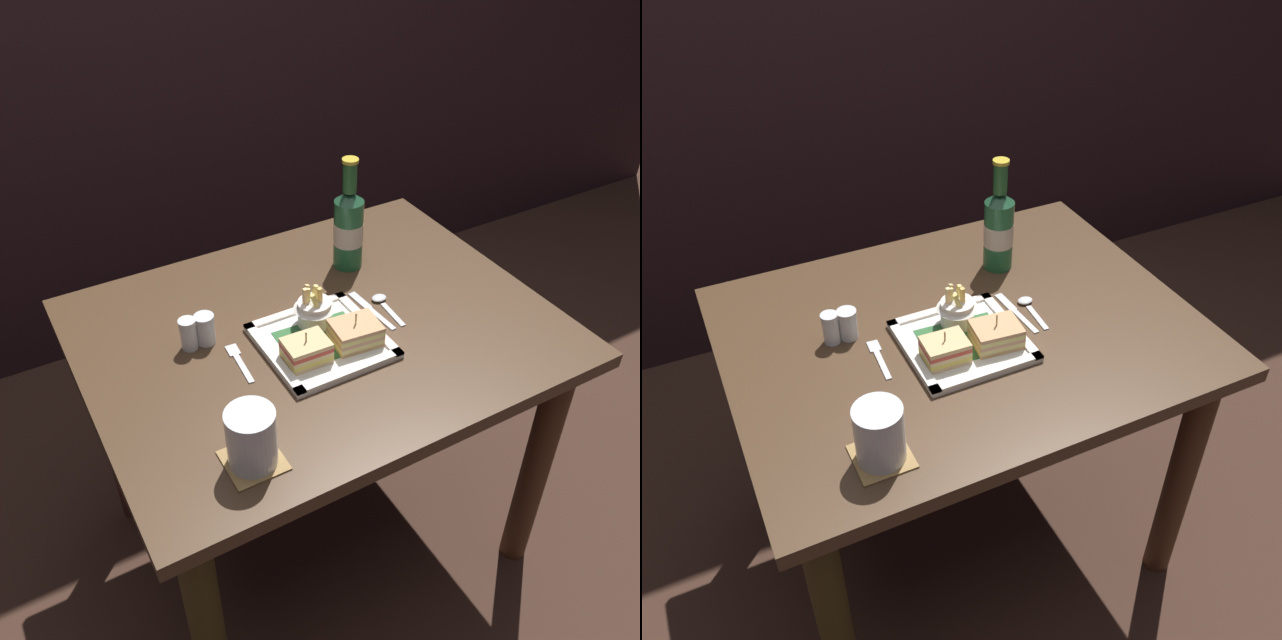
% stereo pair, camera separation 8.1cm
% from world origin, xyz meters
% --- Properties ---
extents(ground_plane, '(6.00, 6.00, 0.00)m').
position_xyz_m(ground_plane, '(0.00, 0.00, 0.00)').
color(ground_plane, '#3E271D').
extents(dining_table, '(1.00, 0.79, 0.73)m').
position_xyz_m(dining_table, '(0.00, 0.00, 0.60)').
color(dining_table, '#483220').
rests_on(dining_table, ground_plane).
extents(square_plate, '(0.25, 0.25, 0.02)m').
position_xyz_m(square_plate, '(-0.02, -0.06, 0.73)').
color(square_plate, white).
rests_on(square_plate, dining_table).
extents(sandwich_half_left, '(0.09, 0.07, 0.07)m').
position_xyz_m(sandwich_half_left, '(-0.08, -0.09, 0.76)').
color(sandwich_half_left, '#E0B57C').
rests_on(sandwich_half_left, square_plate).
extents(sandwich_half_right, '(0.11, 0.09, 0.07)m').
position_xyz_m(sandwich_half_right, '(0.03, -0.09, 0.76)').
color(sandwich_half_right, tan).
rests_on(sandwich_half_right, square_plate).
extents(fries_cup, '(0.09, 0.09, 0.10)m').
position_xyz_m(fries_cup, '(-0.01, -0.00, 0.78)').
color(fries_cup, white).
rests_on(fries_cup, square_plate).
extents(beer_bottle, '(0.07, 0.07, 0.28)m').
position_xyz_m(beer_bottle, '(0.18, 0.18, 0.83)').
color(beer_bottle, '#206036').
rests_on(beer_bottle, dining_table).
extents(drink_coaster, '(0.10, 0.10, 0.00)m').
position_xyz_m(drink_coaster, '(-0.28, -0.27, 0.73)').
color(drink_coaster, olive).
rests_on(drink_coaster, dining_table).
extents(water_glass, '(0.09, 0.09, 0.11)m').
position_xyz_m(water_glass, '(-0.28, -0.27, 0.78)').
color(water_glass, silver).
rests_on(water_glass, dining_table).
extents(fork, '(0.03, 0.13, 0.00)m').
position_xyz_m(fork, '(-0.20, -0.02, 0.73)').
color(fork, silver).
rests_on(fork, dining_table).
extents(knife, '(0.02, 0.16, 0.00)m').
position_xyz_m(knife, '(0.13, -0.00, 0.73)').
color(knife, silver).
rests_on(knife, dining_table).
extents(spoon, '(0.03, 0.12, 0.01)m').
position_xyz_m(spoon, '(0.17, -0.00, 0.73)').
color(spoon, silver).
rests_on(spoon, dining_table).
extents(salt_shaker, '(0.04, 0.04, 0.07)m').
position_xyz_m(salt_shaker, '(-0.27, 0.07, 0.76)').
color(salt_shaker, silver).
rests_on(salt_shaker, dining_table).
extents(pepper_shaker, '(0.04, 0.04, 0.07)m').
position_xyz_m(pepper_shaker, '(-0.23, 0.07, 0.76)').
color(pepper_shaker, silver).
rests_on(pepper_shaker, dining_table).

